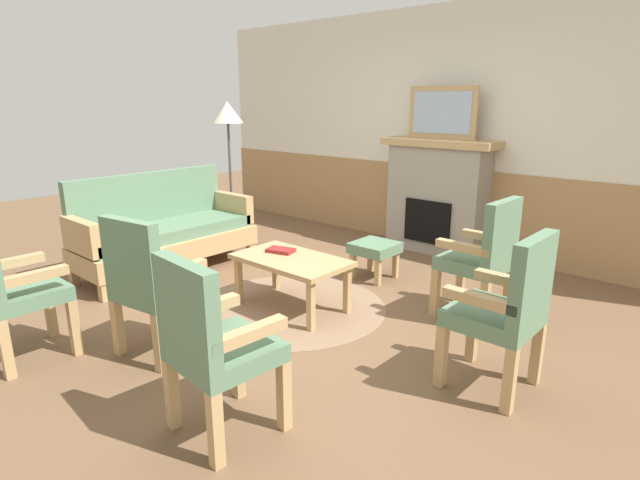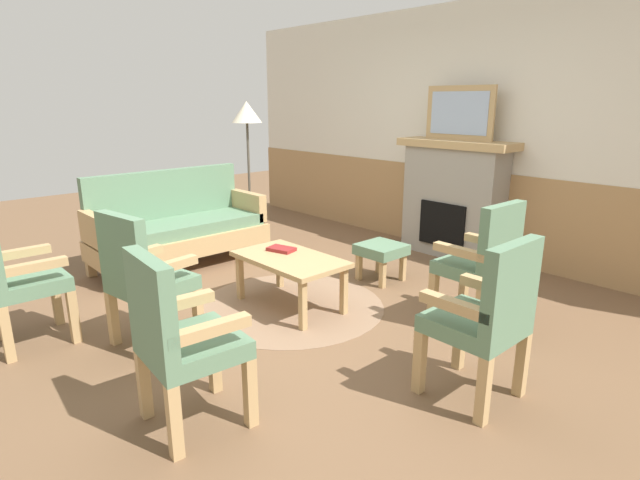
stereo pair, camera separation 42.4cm
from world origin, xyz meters
The scene contains 15 objects.
ground_plane centered at (0.00, 0.00, 0.00)m, with size 14.00×14.00×0.00m, color brown.
wall_back centered at (0.00, 2.60, 1.31)m, with size 7.20×0.14×2.70m.
fireplace centered at (0.00, 2.35, 0.65)m, with size 1.30×0.44×1.28m.
framed_picture centered at (0.00, 2.35, 1.56)m, with size 0.80×0.04×0.56m.
couch centered at (-1.76, -0.06, 0.40)m, with size 0.70×1.80×0.98m.
coffee_table centered at (-0.08, 0.08, 0.39)m, with size 0.96×0.56×0.44m.
round_rug centered at (-0.08, 0.08, 0.00)m, with size 1.59×1.59×0.01m, color #896B51.
book_on_table centered at (-0.26, 0.14, 0.46)m, with size 0.23×0.15×0.03m, color maroon.
footstool centered at (0.02, 1.14, 0.28)m, with size 0.40×0.40×0.36m.
armchair_near_fireplace centered at (1.19, 0.93, 0.54)m, with size 0.50×0.50×0.98m.
armchair_by_window_left centered at (1.73, 0.03, 0.54)m, with size 0.49×0.49×0.98m.
armchair_front_left centered at (0.80, -1.37, 0.54)m, with size 0.52×0.52×0.98m.
armchair_front_center centered at (-0.22, -1.11, 0.54)m, with size 0.55×0.55×0.98m.
armchair_corner_left centered at (-0.84, -1.76, 0.54)m, with size 0.48×0.48×0.98m.
floor_lamp_by_couch centered at (-2.13, 1.12, 1.45)m, with size 0.36×0.36×1.68m.
Camera 1 is at (2.70, -2.72, 1.70)m, focal length 28.16 mm.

